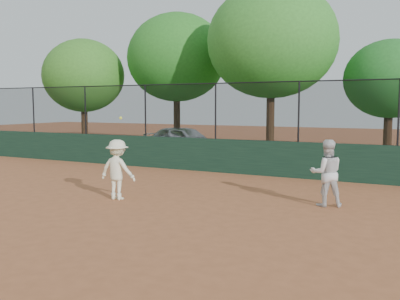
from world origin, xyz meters
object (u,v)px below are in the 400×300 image
at_px(parked_car, 184,141).
at_px(player_second, 326,173).
at_px(player_main, 118,170).
at_px(tree_3, 390,79).
at_px(tree_2, 272,41).
at_px(tree_0, 83,76).
at_px(tree_1, 177,58).

height_order(parked_car, player_second, player_second).
bearing_deg(player_main, tree_3, 63.88).
distance_m(parked_car, tree_2, 6.05).
height_order(tree_0, tree_3, tree_0).
bearing_deg(tree_2, player_second, -64.03).
relative_size(tree_0, tree_1, 0.83).
relative_size(tree_1, tree_2, 0.94).
xyz_separation_m(player_main, tree_0, (-10.06, 10.22, 3.25)).
distance_m(parked_car, tree_1, 5.12).
distance_m(tree_2, tree_3, 5.25).
distance_m(player_second, player_main, 5.19).
relative_size(player_second, tree_2, 0.21).
xyz_separation_m(parked_car, tree_0, (-6.85, 0.89, 3.30)).
bearing_deg(player_second, tree_0, -53.71).
xyz_separation_m(tree_0, tree_2, (10.80, -0.00, 1.20)).
bearing_deg(player_main, parked_car, 108.96).
height_order(player_main, tree_1, tree_1).
bearing_deg(player_second, player_main, -5.59).
bearing_deg(tree_0, parked_car, -7.37).
height_order(tree_0, tree_2, tree_2).
xyz_separation_m(player_second, tree_3, (0.64, 9.73, 2.69)).
xyz_separation_m(tree_0, tree_3, (15.62, 1.14, -0.53)).
height_order(player_second, tree_3, tree_3).
bearing_deg(tree_2, tree_3, 13.28).
distance_m(tree_1, tree_3, 10.62).
height_order(tree_1, tree_3, tree_1).
bearing_deg(tree_1, tree_2, -14.63).
height_order(player_main, tree_0, tree_0).
height_order(tree_2, tree_3, tree_2).
distance_m(tree_1, tree_2, 5.89).
xyz_separation_m(player_second, player_main, (-4.93, -1.63, -0.03)).
xyz_separation_m(player_second, tree_1, (-9.88, 10.08, 4.11)).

